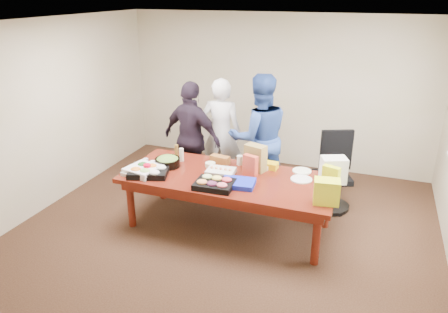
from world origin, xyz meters
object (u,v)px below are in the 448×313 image
at_px(office_chair, 333,174).
at_px(person_center, 221,134).
at_px(person_right, 259,138).
at_px(conference_table, 229,202).
at_px(sheet_cake, 221,172).
at_px(salad_bowl, 168,162).

xyz_separation_m(office_chair, person_center, (-1.80, 0.20, 0.34)).
bearing_deg(person_right, conference_table, 54.32).
bearing_deg(office_chair, person_center, 151.10).
height_order(conference_table, sheet_cake, sheet_cake).
distance_m(conference_table, salad_bowl, 1.02).
distance_m(person_right, salad_bowl, 1.45).
relative_size(sheet_cake, salad_bowl, 1.05).
relative_size(office_chair, person_center, 0.62).
bearing_deg(salad_bowl, office_chair, 24.24).
distance_m(conference_table, person_right, 1.21).
xyz_separation_m(sheet_cake, salad_bowl, (-0.79, -0.01, 0.02)).
bearing_deg(office_chair, conference_table, -163.53).
bearing_deg(conference_table, sheet_cake, 161.55).
height_order(person_center, sheet_cake, person_center).
xyz_separation_m(conference_table, person_center, (-0.56, 1.20, 0.52)).
xyz_separation_m(person_right, sheet_cake, (-0.24, -1.00, -0.19)).
relative_size(office_chair, person_right, 0.57).
relative_size(person_center, salad_bowl, 5.13).
height_order(person_right, sheet_cake, person_right).
height_order(office_chair, person_center, person_center).
xyz_separation_m(office_chair, salad_bowl, (-2.16, -0.97, 0.25)).
distance_m(office_chair, salad_bowl, 2.38).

